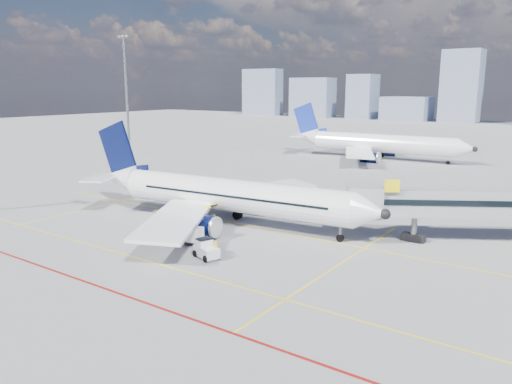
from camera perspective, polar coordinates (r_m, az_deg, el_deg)
ground at (r=48.37m, az=-7.14°, el=-5.84°), size 420.00×420.00×0.00m
apron_markings at (r=46.10m, az=-10.95°, el=-6.86°), size 90.00×35.12×0.01m
jet_bridge at (r=52.63m, az=25.90°, el=-1.29°), size 23.55×15.78×6.30m
floodlight_mast_nw at (r=113.55m, az=-14.59°, el=10.98°), size 3.20×0.61×25.45m
distant_skyline at (r=228.34m, az=24.25°, el=9.94°), size 255.79×15.60×31.27m
main_aircraft at (r=54.33m, az=-4.04°, el=-0.28°), size 36.33×31.61×10.76m
second_aircraft at (r=107.01m, az=13.40°, el=5.44°), size 39.42×34.35×11.49m
baggage_tug at (r=44.05m, az=-5.77°, el=-6.49°), size 2.73×2.14×1.69m
cargo_dolly at (r=47.96m, az=-7.81°, el=-4.86°), size 3.33×2.15×1.69m
belt_loader at (r=54.98m, az=-8.00°, el=-2.93°), size 6.66×1.85×2.72m
ramp_worker at (r=43.61m, az=-4.57°, el=-6.67°), size 0.43×0.61×1.60m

